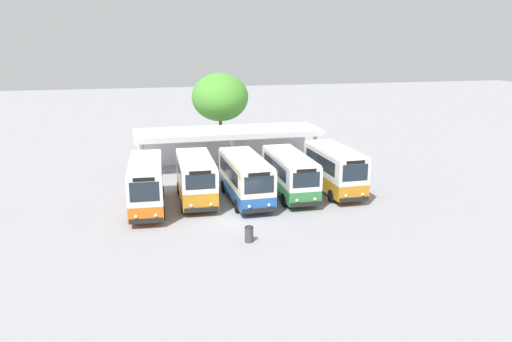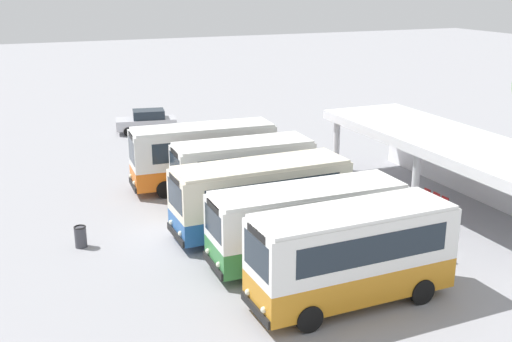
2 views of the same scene
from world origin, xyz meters
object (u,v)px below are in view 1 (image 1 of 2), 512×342
waiting_chair_second_from_end (232,164)px  litter_bin_apron (249,234)px  city_bus_second_in_row (196,177)px  waiting_chair_end_by_column (225,165)px  waiting_chair_middle_seat (240,164)px  city_bus_nearest_orange (146,183)px  city_bus_fifth_blue (334,168)px  city_bus_fourth_amber (290,173)px  city_bus_middle_cream (245,177)px

waiting_chair_second_from_end → litter_bin_apron: (-2.13, -15.92, -0.07)m
city_bus_second_in_row → waiting_chair_second_from_end: 9.12m
waiting_chair_end_by_column → waiting_chair_middle_seat: same height
city_bus_nearest_orange → waiting_chair_end_by_column: city_bus_nearest_orange is taller
city_bus_fifth_blue → waiting_chair_middle_seat: city_bus_fifth_blue is taller
city_bus_fourth_amber → waiting_chair_second_from_end: bearing=108.1°
waiting_chair_middle_seat → city_bus_middle_cream: bearing=-99.0°
city_bus_nearest_orange → city_bus_fourth_amber: city_bus_nearest_orange is taller
city_bus_second_in_row → city_bus_middle_cream: (3.36, -0.50, -0.03)m
city_bus_nearest_orange → city_bus_second_in_row: city_bus_nearest_orange is taller
city_bus_nearest_orange → city_bus_fifth_blue: city_bus_fifth_blue is taller
city_bus_middle_cream → city_bus_fourth_amber: bearing=8.4°
city_bus_nearest_orange → city_bus_fifth_blue: (13.45, 0.75, 0.01)m
city_bus_fourth_amber → waiting_chair_middle_seat: (-2.00, 8.06, -1.15)m
city_bus_fourth_amber → waiting_chair_middle_seat: bearing=104.0°
city_bus_middle_cream → city_bus_fourth_amber: 3.40m
city_bus_second_in_row → city_bus_middle_cream: bearing=-8.5°
waiting_chair_end_by_column → litter_bin_apron: size_ratio=0.96×
city_bus_middle_cream → waiting_chair_middle_seat: (1.36, 8.55, -1.20)m
city_bus_fourth_amber → litter_bin_apron: size_ratio=8.54×
city_bus_second_in_row → litter_bin_apron: city_bus_second_in_row is taller
city_bus_second_in_row → waiting_chair_second_from_end: (4.09, 8.06, -1.23)m
city_bus_middle_cream → litter_bin_apron: size_ratio=8.53×
city_bus_second_in_row → waiting_chair_end_by_column: size_ratio=7.84×
city_bus_fifth_blue → waiting_chair_second_from_end: 10.23m
city_bus_middle_cream → city_bus_fifth_blue: 6.74m
city_bus_fourth_amber → city_bus_fifth_blue: size_ratio=1.09×
city_bus_nearest_orange → city_bus_middle_cream: (6.73, 0.37, -0.10)m
city_bus_nearest_orange → waiting_chair_end_by_column: size_ratio=8.77×
waiting_chair_middle_seat → waiting_chair_second_from_end: bearing=179.1°
city_bus_middle_cream → waiting_chair_end_by_column: (0.10, 8.53, -1.20)m
city_bus_fifth_blue → litter_bin_apron: (-8.13, -7.74, -1.38)m
city_bus_nearest_orange → waiting_chair_end_by_column: 11.29m
litter_bin_apron → waiting_chair_second_from_end: bearing=82.4°
city_bus_middle_cream → city_bus_fifth_blue: city_bus_fifth_blue is taller
city_bus_nearest_orange → waiting_chair_middle_seat: 12.11m
city_bus_fifth_blue → litter_bin_apron: 11.31m
city_bus_middle_cream → waiting_chair_second_from_end: size_ratio=8.93×
waiting_chair_end_by_column → waiting_chair_second_from_end: same height
city_bus_fifth_blue → waiting_chair_second_from_end: bearing=126.2°
city_bus_middle_cream → litter_bin_apron: (-1.40, -7.36, -1.27)m
waiting_chair_second_from_end → city_bus_middle_cream: bearing=-94.9°
city_bus_middle_cream → city_bus_fifth_blue: size_ratio=1.09×
city_bus_second_in_row → waiting_chair_middle_seat: 9.42m
city_bus_middle_cream → litter_bin_apron: 7.59m
waiting_chair_end_by_column → waiting_chair_second_from_end: (0.63, 0.03, 0.00)m
city_bus_fifth_blue → city_bus_nearest_orange: bearing=-176.8°
litter_bin_apron → city_bus_fifth_blue: bearing=43.6°
city_bus_nearest_orange → waiting_chair_middle_seat: bearing=47.8°
waiting_chair_second_from_end → litter_bin_apron: size_ratio=0.96×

